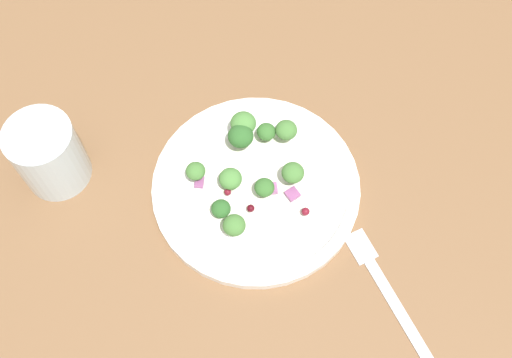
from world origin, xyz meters
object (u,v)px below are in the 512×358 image
object	(u,v)px
broccoli_floret_0	(286,130)
broccoli_floret_1	(230,179)
broccoli_floret_2	(264,187)
fork	(391,298)
plate	(256,186)
water_glass	(48,154)

from	to	relation	value
broccoli_floret_0	broccoli_floret_1	xyz separation A→B (cm)	(-2.46, 8.25, -0.38)
broccoli_floret_0	broccoli_floret_2	world-z (taller)	broccoli_floret_0
broccoli_floret_1	broccoli_floret_2	world-z (taller)	same
fork	plate	bearing A→B (deg)	21.11
water_glass	broccoli_floret_0	bearing A→B (deg)	-109.16
plate	broccoli_floret_1	distance (cm)	3.49
plate	broccoli_floret_0	distance (cm)	7.20
broccoli_floret_0	fork	distance (cm)	21.54
broccoli_floret_1	water_glass	world-z (taller)	water_glass
plate	water_glass	world-z (taller)	water_glass
plate	broccoli_floret_0	bearing A→B (deg)	-57.53
plate	broccoli_floret_2	xyz separation A→B (cm)	(-1.36, -0.25, 2.16)
broccoli_floret_1	water_glass	size ratio (longest dim) A/B	0.30
fork	broccoli_floret_0	bearing A→B (deg)	2.98
broccoli_floret_1	fork	bearing A→B (deg)	-153.57
plate	broccoli_floret_2	world-z (taller)	broccoli_floret_2
broccoli_floret_0	broccoli_floret_2	distance (cm)	7.41
plate	broccoli_floret_0	size ratio (longest dim) A/B	9.24
plate	water_glass	distance (cm)	23.01
broccoli_floret_0	broccoli_floret_1	world-z (taller)	broccoli_floret_0
water_glass	broccoli_floret_1	bearing A→B (deg)	-123.76
broccoli_floret_2	water_glass	xyz separation A→B (cm)	(13.63, 19.40, 1.31)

